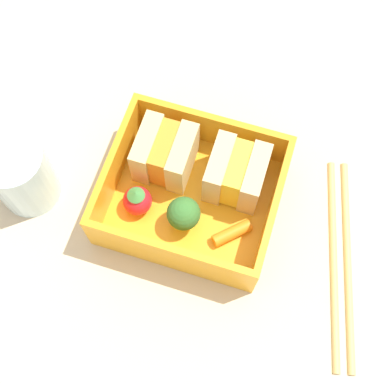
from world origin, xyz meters
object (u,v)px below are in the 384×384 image
(sandwich_left, at_px, (165,153))
(drinking_glass, at_px, (21,175))
(strawberry_far_left, at_px, (137,200))
(carrot_stick_far_left, at_px, (232,233))
(sandwich_center_left, at_px, (236,173))
(broccoli_floret, at_px, (181,213))
(chopstick_pair, at_px, (341,260))

(sandwich_left, distance_m, drinking_glass, 0.13)
(strawberry_far_left, bearing_deg, carrot_stick_far_left, -0.84)
(sandwich_center_left, bearing_deg, sandwich_left, 180.00)
(broccoli_floret, bearing_deg, strawberry_far_left, 176.67)
(carrot_stick_far_left, height_order, chopstick_pair, carrot_stick_far_left)
(sandwich_center_left, height_order, drinking_glass, drinking_glass)
(sandwich_left, xyz_separation_m, broccoli_floret, (0.03, -0.05, -0.00))
(sandwich_left, xyz_separation_m, strawberry_far_left, (-0.01, -0.05, -0.01))
(sandwich_center_left, relative_size, chopstick_pair, 0.26)
(broccoli_floret, distance_m, drinking_glass, 0.15)
(sandwich_left, relative_size, drinking_glass, 0.73)
(broccoli_floret, bearing_deg, sandwich_center_left, 54.61)
(broccoli_floret, height_order, carrot_stick_far_left, broccoli_floret)
(carrot_stick_far_left, bearing_deg, sandwich_left, 147.84)
(sandwich_center_left, bearing_deg, chopstick_pair, -19.68)
(chopstick_pair, bearing_deg, broccoli_floret, -175.97)
(sandwich_center_left, distance_m, drinking_glass, 0.19)
(carrot_stick_far_left, distance_m, chopstick_pair, 0.10)
(sandwich_center_left, xyz_separation_m, broccoli_floret, (-0.04, -0.05, -0.00))
(drinking_glass, bearing_deg, strawberry_far_left, 6.22)
(strawberry_far_left, height_order, carrot_stick_far_left, strawberry_far_left)
(chopstick_pair, relative_size, drinking_glass, 2.74)
(sandwich_center_left, relative_size, carrot_stick_far_left, 1.43)
(sandwich_left, distance_m, strawberry_far_left, 0.05)
(strawberry_far_left, distance_m, broccoli_floret, 0.04)
(strawberry_far_left, relative_size, chopstick_pair, 0.17)
(carrot_stick_far_left, xyz_separation_m, drinking_glass, (-0.20, -0.01, 0.02))
(carrot_stick_far_left, bearing_deg, broccoli_floret, -178.58)
(sandwich_left, bearing_deg, chopstick_pair, -12.58)
(sandwich_center_left, height_order, broccoli_floret, sandwich_center_left)
(broccoli_floret, bearing_deg, sandwich_left, 122.09)
(sandwich_center_left, bearing_deg, carrot_stick_far_left, -77.51)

